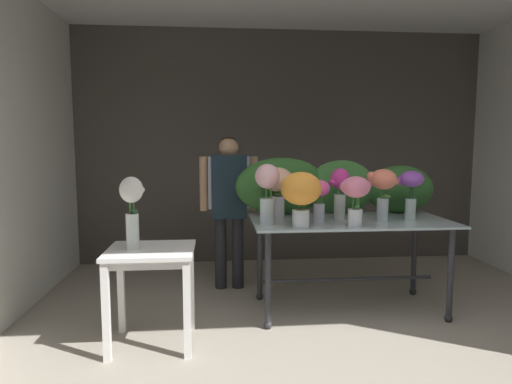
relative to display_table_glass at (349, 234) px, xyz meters
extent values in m
plane|color=#9E9384|center=(-0.34, 0.07, -0.70)|extent=(7.78, 7.78, 0.00)
cube|color=#4C4742|center=(-0.34, 1.84, 0.75)|extent=(5.22, 0.12, 2.90)
cube|color=silver|center=(-2.95, 0.07, 0.75)|extent=(0.12, 3.65, 2.90)
cube|color=#ABBFC6|center=(0.00, 0.00, 0.13)|extent=(1.74, 0.88, 0.02)
cylinder|color=#2D2D33|center=(-0.77, -0.34, -0.29)|extent=(0.05, 0.05, 0.81)
sphere|color=#2D2D33|center=(-0.77, -0.34, -0.67)|extent=(0.07, 0.07, 0.07)
cylinder|color=#2D2D33|center=(0.77, -0.34, -0.29)|extent=(0.05, 0.05, 0.81)
sphere|color=#2D2D33|center=(0.77, -0.34, -0.67)|extent=(0.07, 0.07, 0.07)
cylinder|color=#2D2D33|center=(-0.77, 0.34, -0.29)|extent=(0.05, 0.05, 0.81)
sphere|color=#2D2D33|center=(-0.77, 0.34, -0.67)|extent=(0.07, 0.07, 0.07)
cylinder|color=#2D2D33|center=(0.77, 0.34, -0.29)|extent=(0.05, 0.05, 0.81)
sphere|color=#2D2D33|center=(0.77, 0.34, -0.67)|extent=(0.07, 0.07, 0.07)
cylinder|color=#2D2D33|center=(0.00, 0.00, -0.41)|extent=(1.54, 0.03, 0.03)
cube|color=white|center=(-1.67, -0.54, 0.02)|extent=(0.63, 0.57, 0.03)
cube|color=white|center=(-1.67, -0.54, -0.02)|extent=(0.57, 0.51, 0.06)
cube|color=white|center=(-1.94, -0.78, -0.34)|extent=(0.05, 0.05, 0.70)
cube|color=white|center=(-1.39, -0.78, -0.34)|extent=(0.05, 0.05, 0.70)
cube|color=white|center=(-1.94, -0.29, -0.34)|extent=(0.05, 0.05, 0.70)
cube|color=white|center=(-1.39, -0.29, -0.34)|extent=(0.05, 0.05, 0.70)
cylinder|color=#232328|center=(-1.14, 0.72, -0.27)|extent=(0.12, 0.12, 0.85)
cylinder|color=#232328|center=(-0.96, 0.72, -0.27)|extent=(0.12, 0.12, 0.85)
cube|color=#999EA8|center=(-1.05, 0.72, 0.41)|extent=(0.42, 0.22, 0.52)
cube|color=#192833|center=(-1.05, 0.61, 0.37)|extent=(0.35, 0.02, 0.64)
cylinder|color=tan|center=(-1.30, 0.72, 0.40)|extent=(0.09, 0.09, 0.55)
cylinder|color=tan|center=(-0.80, 0.72, 0.40)|extent=(0.09, 0.09, 0.55)
sphere|color=tan|center=(-1.05, 0.72, 0.76)|extent=(0.20, 0.20, 0.20)
ellipsoid|color=black|center=(-1.05, 0.74, 0.83)|extent=(0.15, 0.15, 0.09)
ellipsoid|color=#2D6028|center=(-0.57, 0.32, 0.41)|extent=(0.87, 0.24, 0.54)
ellipsoid|color=#387033|center=(0.01, 0.32, 0.39)|extent=(0.66, 0.22, 0.51)
ellipsoid|color=#2D6028|center=(0.59, 0.32, 0.37)|extent=(0.67, 0.27, 0.46)
cylinder|color=silver|center=(0.25, -0.11, 0.24)|extent=(0.10, 0.10, 0.20)
cylinder|color=#9EBCB2|center=(0.25, -0.11, 0.18)|extent=(0.09, 0.09, 0.08)
cylinder|color=#387033|center=(0.27, -0.11, 0.30)|extent=(0.01, 0.01, 0.30)
cylinder|color=#387033|center=(0.25, -0.08, 0.30)|extent=(0.01, 0.01, 0.30)
cylinder|color=#387033|center=(0.24, -0.11, 0.30)|extent=(0.01, 0.01, 0.30)
cylinder|color=#387033|center=(0.26, -0.13, 0.30)|extent=(0.01, 0.01, 0.30)
ellipsoid|color=#EF7A60|center=(0.25, -0.11, 0.50)|extent=(0.23, 0.23, 0.18)
sphere|color=#EF7A60|center=(0.16, -0.09, 0.52)|extent=(0.08, 0.08, 0.08)
sphere|color=#EF7A60|center=(0.36, -0.14, 0.48)|extent=(0.05, 0.05, 0.05)
ellipsoid|color=#477F3D|center=(0.27, -0.14, 0.36)|extent=(0.07, 0.11, 0.03)
cylinder|color=silver|center=(-0.06, -0.33, 0.21)|extent=(0.12, 0.12, 0.14)
cylinder|color=#9EBCB2|center=(-0.06, -0.33, 0.17)|extent=(0.11, 0.11, 0.06)
cylinder|color=#387033|center=(-0.03, -0.33, 0.28)|extent=(0.01, 0.01, 0.26)
cylinder|color=#387033|center=(-0.06, -0.31, 0.28)|extent=(0.01, 0.01, 0.26)
cylinder|color=#387033|center=(-0.08, -0.33, 0.28)|extent=(0.01, 0.01, 0.26)
cylinder|color=#387033|center=(-0.05, -0.36, 0.28)|extent=(0.01, 0.01, 0.26)
ellipsoid|color=pink|center=(-0.06, -0.33, 0.46)|extent=(0.23, 0.23, 0.17)
sphere|color=pink|center=(-0.14, -0.32, 0.46)|extent=(0.10, 0.10, 0.10)
sphere|color=pink|center=(0.04, -0.31, 0.47)|extent=(0.07, 0.07, 0.07)
ellipsoid|color=#477F3D|center=(-0.04, -0.33, 0.30)|extent=(0.07, 0.11, 0.03)
cylinder|color=silver|center=(-0.63, 0.15, 0.23)|extent=(0.13, 0.13, 0.20)
cylinder|color=#9EBCB2|center=(-0.63, 0.15, 0.18)|extent=(0.12, 0.12, 0.08)
cylinder|color=#2D6028|center=(-0.61, 0.16, 0.28)|extent=(0.01, 0.01, 0.27)
cylinder|color=#2D6028|center=(-0.63, 0.17, 0.28)|extent=(0.01, 0.01, 0.27)
cylinder|color=#2D6028|center=(-0.65, 0.16, 0.28)|extent=(0.01, 0.01, 0.27)
cylinder|color=#2D6028|center=(-0.63, 0.13, 0.28)|extent=(0.01, 0.01, 0.27)
ellipsoid|color=#F4B78E|center=(-0.63, 0.15, 0.48)|extent=(0.29, 0.29, 0.22)
sphere|color=#F4B78E|center=(-0.74, 0.15, 0.49)|extent=(0.12, 0.12, 0.12)
sphere|color=#F4B78E|center=(-0.52, 0.14, 0.46)|extent=(0.11, 0.11, 0.11)
ellipsoid|color=#477F3D|center=(-0.61, 0.14, 0.35)|extent=(0.11, 0.08, 0.03)
cylinder|color=silver|center=(0.52, -0.07, 0.23)|extent=(0.09, 0.09, 0.19)
cylinder|color=#9EBCB2|center=(0.52, -0.07, 0.18)|extent=(0.09, 0.09, 0.08)
cylinder|color=#28562D|center=(0.54, -0.07, 0.30)|extent=(0.01, 0.01, 0.31)
cylinder|color=#28562D|center=(0.52, -0.06, 0.30)|extent=(0.01, 0.01, 0.31)
cylinder|color=#28562D|center=(0.52, -0.09, 0.30)|extent=(0.01, 0.01, 0.31)
ellipsoid|color=purple|center=(0.52, -0.07, 0.50)|extent=(0.21, 0.21, 0.14)
sphere|color=purple|center=(0.44, -0.04, 0.48)|extent=(0.08, 0.08, 0.08)
sphere|color=purple|center=(0.59, -0.05, 0.50)|extent=(0.06, 0.06, 0.06)
cylinder|color=silver|center=(-0.09, 0.03, 0.25)|extent=(0.10, 0.10, 0.22)
cylinder|color=#9EBCB2|center=(-0.09, 0.03, 0.18)|extent=(0.09, 0.09, 0.09)
cylinder|color=#477F3D|center=(-0.07, 0.03, 0.29)|extent=(0.01, 0.01, 0.30)
cylinder|color=#477F3D|center=(-0.10, 0.04, 0.29)|extent=(0.01, 0.01, 0.30)
cylinder|color=#477F3D|center=(-0.10, 0.01, 0.29)|extent=(0.01, 0.01, 0.30)
ellipsoid|color=#D1338E|center=(-0.09, 0.03, 0.50)|extent=(0.17, 0.17, 0.18)
sphere|color=#D1338E|center=(-0.15, 0.01, 0.47)|extent=(0.07, 0.07, 0.07)
ellipsoid|color=#28562D|center=(-0.06, 0.03, 0.38)|extent=(0.11, 0.07, 0.03)
cylinder|color=silver|center=(-0.51, -0.34, 0.21)|extent=(0.14, 0.14, 0.15)
cylinder|color=#9EBCB2|center=(-0.51, -0.34, 0.17)|extent=(0.13, 0.13, 0.06)
cylinder|color=#387033|center=(-0.48, -0.35, 0.26)|extent=(0.01, 0.01, 0.23)
cylinder|color=#387033|center=(-0.52, -0.31, 0.26)|extent=(0.01, 0.01, 0.23)
cylinder|color=#387033|center=(-0.52, -0.36, 0.26)|extent=(0.01, 0.01, 0.23)
ellipsoid|color=orange|center=(-0.51, -0.34, 0.45)|extent=(0.33, 0.33, 0.26)
sphere|color=orange|center=(-0.39, -0.34, 0.45)|extent=(0.09, 0.09, 0.09)
cylinder|color=silver|center=(-0.76, -0.16, 0.24)|extent=(0.13, 0.13, 0.22)
cylinder|color=#9EBCB2|center=(-0.76, -0.16, 0.18)|extent=(0.12, 0.12, 0.09)
cylinder|color=#477F3D|center=(-0.73, -0.17, 0.31)|extent=(0.01, 0.01, 0.33)
cylinder|color=#477F3D|center=(-0.76, -0.14, 0.31)|extent=(0.01, 0.01, 0.33)
cylinder|color=#477F3D|center=(-0.77, -0.17, 0.31)|extent=(0.01, 0.01, 0.33)
ellipsoid|color=#EFB2BC|center=(-0.76, -0.16, 0.54)|extent=(0.20, 0.20, 0.21)
cylinder|color=silver|center=(-0.31, -0.11, 0.22)|extent=(0.10, 0.10, 0.16)
cylinder|color=#9EBCB2|center=(-0.31, -0.11, 0.17)|extent=(0.09, 0.09, 0.07)
cylinder|color=#387033|center=(-0.28, -0.11, 0.27)|extent=(0.01, 0.01, 0.24)
cylinder|color=#387033|center=(-0.32, -0.09, 0.27)|extent=(0.01, 0.01, 0.24)
cylinder|color=#387033|center=(-0.32, -0.12, 0.27)|extent=(0.01, 0.01, 0.24)
ellipsoid|color=#E54C9E|center=(-0.31, -0.11, 0.43)|extent=(0.18, 0.18, 0.14)
sphere|color=#E54C9E|center=(-0.36, -0.10, 0.44)|extent=(0.06, 0.06, 0.06)
cylinder|color=silver|center=(-1.79, -0.54, 0.17)|extent=(0.09, 0.09, 0.26)
cylinder|color=#9EBCB2|center=(-1.79, -0.54, 0.10)|extent=(0.09, 0.09, 0.11)
cylinder|color=#387033|center=(-1.78, -0.54, 0.23)|extent=(0.01, 0.01, 0.37)
cylinder|color=#387033|center=(-1.80, -0.52, 0.23)|extent=(0.01, 0.01, 0.37)
cylinder|color=#387033|center=(-1.80, -0.55, 0.23)|extent=(0.01, 0.01, 0.37)
ellipsoid|color=white|center=(-1.79, -0.54, 0.47)|extent=(0.17, 0.17, 0.19)
sphere|color=white|center=(-1.72, -0.53, 0.47)|extent=(0.05, 0.05, 0.05)
ellipsoid|color=#28562D|center=(-1.78, -0.54, 0.32)|extent=(0.09, 0.11, 0.03)
camera|label=1|loc=(-1.18, -3.77, 0.81)|focal=30.88mm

